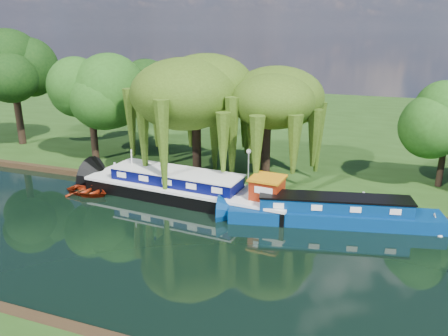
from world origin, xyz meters
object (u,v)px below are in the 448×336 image
at_px(red_dinghy, 89,194).
at_px(white_cruiser, 434,230).
at_px(dutch_barge, 188,188).
at_px(narrowboat, 334,213).

xyz_separation_m(red_dinghy, white_cruiser, (23.36, 2.26, 0.00)).
bearing_deg(white_cruiser, dutch_barge, 84.66).
bearing_deg(white_cruiser, narrowboat, 92.83).
relative_size(dutch_barge, red_dinghy, 4.71).
height_order(dutch_barge, narrowboat, dutch_barge).
relative_size(dutch_barge, narrowboat, 1.19).
xyz_separation_m(narrowboat, white_cruiser, (5.88, 1.06, -0.68)).
bearing_deg(dutch_barge, white_cruiser, 6.51).
bearing_deg(red_dinghy, dutch_barge, -71.95).
bearing_deg(narrowboat, red_dinghy, 171.44).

